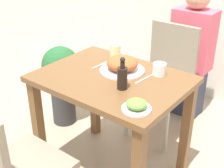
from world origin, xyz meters
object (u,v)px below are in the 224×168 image
at_px(side_plate, 137,106).
at_px(juice_glass, 115,52).
at_px(drink_cup, 159,69).
at_px(potted_plant_left, 62,78).
at_px(chair_near, 8,167).
at_px(person_figure, 191,54).
at_px(chair_far, 165,75).
at_px(food_plate, 123,65).
at_px(sauce_bottle, 122,77).

distance_m(side_plate, juice_glass, 0.66).
bearing_deg(drink_cup, potted_plant_left, 176.87).
bearing_deg(chair_near, person_figure, -94.08).
relative_size(side_plate, juice_glass, 1.38).
distance_m(chair_far, juice_glass, 0.56).
height_order(chair_far, food_plate, chair_far).
xyz_separation_m(food_plate, sauce_bottle, (0.13, -0.19, 0.03)).
xyz_separation_m(chair_near, chair_far, (0.09, 1.41, 0.00)).
height_order(chair_near, juice_glass, chair_near).
distance_m(chair_near, drink_cup, 1.02).
xyz_separation_m(food_plate, side_plate, (0.33, -0.33, -0.02)).
height_order(food_plate, sauce_bottle, sauce_bottle).
bearing_deg(food_plate, chair_far, 89.26).
height_order(chair_far, juice_glass, chair_far).
xyz_separation_m(chair_near, food_plate, (0.08, 0.84, 0.28)).
bearing_deg(chair_far, person_figure, 84.47).
relative_size(chair_near, side_plate, 5.95).
bearing_deg(drink_cup, person_figure, 100.81).
height_order(chair_far, side_plate, chair_far).
bearing_deg(food_plate, chair_near, -95.67).
xyz_separation_m(chair_near, drink_cup, (0.29, 0.94, 0.28)).
relative_size(chair_near, food_plate, 3.18).
xyz_separation_m(chair_near, sauce_bottle, (0.22, 0.65, 0.31)).
xyz_separation_m(drink_cup, sauce_bottle, (-0.07, -0.29, 0.04)).
xyz_separation_m(food_plate, drink_cup, (0.21, 0.10, -0.01)).
distance_m(food_plate, sauce_bottle, 0.24).
bearing_deg(sauce_bottle, chair_far, 99.52).
height_order(side_plate, person_figure, person_figure).
bearing_deg(person_figure, side_plate, -77.63).
distance_m(food_plate, potted_plant_left, 0.84).
distance_m(chair_far, food_plate, 0.64).
relative_size(side_plate, drink_cup, 1.85).
relative_size(chair_near, drink_cup, 11.03).
relative_size(sauce_bottle, potted_plant_left, 0.27).
height_order(juice_glass, person_figure, person_figure).
distance_m(drink_cup, person_figure, 0.90).
xyz_separation_m(drink_cup, person_figure, (-0.16, 0.86, -0.21)).
bearing_deg(juice_glass, sauce_bottle, -47.53).
bearing_deg(side_plate, person_figure, 102.37).
height_order(drink_cup, person_figure, person_figure).
bearing_deg(food_plate, juice_glass, 141.38).
relative_size(side_plate, potted_plant_left, 0.22).
height_order(chair_near, potted_plant_left, chair_near).
xyz_separation_m(chair_near, potted_plant_left, (-0.65, 0.99, -0.08)).
bearing_deg(sauce_bottle, food_plate, 125.20).
xyz_separation_m(juice_glass, person_figure, (0.19, 0.83, -0.23)).
relative_size(chair_far, drink_cup, 11.03).
height_order(chair_near, chair_far, same).
bearing_deg(side_plate, chair_near, -128.98).
distance_m(food_plate, person_figure, 0.98).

